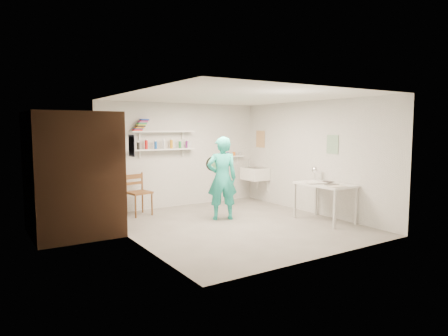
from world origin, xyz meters
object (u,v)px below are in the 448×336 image
belfast_sink (255,174)px  work_table (324,202)px  wall_clock (213,164)px  desk_lamp (315,170)px  man (222,178)px  wooden_chair (139,193)px

belfast_sink → work_table: size_ratio=0.53×
wall_clock → desk_lamp: bearing=-6.9°
man → wooden_chair: man is taller
belfast_sink → man: size_ratio=0.36×
wall_clock → wooden_chair: wall_clock is taller
wall_clock → wooden_chair: (-1.19, 1.05, -0.62)m
belfast_sink → desk_lamp: bearing=-87.8°
wooden_chair → desk_lamp: (3.05, -2.03, 0.49)m
belfast_sink → man: bearing=-145.7°
belfast_sink → man: man is taller
wooden_chair → desk_lamp: bearing=-44.1°
wooden_chair → desk_lamp: desk_lamp is taller
belfast_sink → wall_clock: (-1.79, -0.96, 0.41)m
desk_lamp → wooden_chair: bearing=146.3°
wooden_chair → wall_clock: bearing=-51.8°
man → wall_clock: man is taller
desk_lamp → wall_clock: bearing=152.1°
man → desk_lamp: size_ratio=11.81×
belfast_sink → man: (-1.71, -1.17, 0.13)m
man → desk_lamp: man is taller
man → desk_lamp: bearing=177.3°
man → wooden_chair: size_ratio=1.72×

